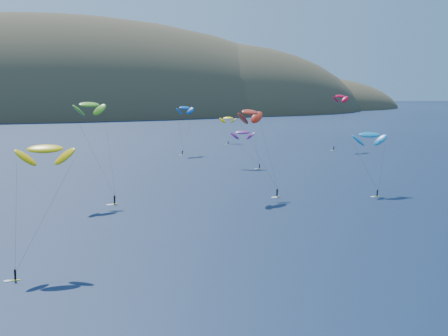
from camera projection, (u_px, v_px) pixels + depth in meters
name	position (u px, v px, depth m)	size (l,w,h in m)	color
island	(72.00, 124.00, 602.37)	(730.00, 300.00, 210.00)	#3D3526
kitesurfer_2	(45.00, 149.00, 97.76)	(10.88, 11.15, 20.51)	#CFCE17
kitesurfer_3	(89.00, 105.00, 149.93)	(9.59, 12.35, 25.65)	#CFCE17
kitesurfer_4	(185.00, 108.00, 250.33)	(9.49, 8.30, 20.93)	#CFCE17
kitesurfer_5	(369.00, 135.00, 162.78)	(9.72, 10.68, 17.52)	#CFCE17
kitesurfer_6	(243.00, 132.00, 211.07)	(8.59, 10.56, 14.00)	#CFCE17
kitesurfer_8	(340.00, 96.00, 266.04)	(9.93, 6.32, 25.23)	#CFCE17
kitesurfer_9	(250.00, 112.00, 157.63)	(10.85, 11.21, 23.72)	#CFCE17
kitesurfer_11	(228.00, 118.00, 298.71)	(8.52, 13.29, 13.99)	#CFCE17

